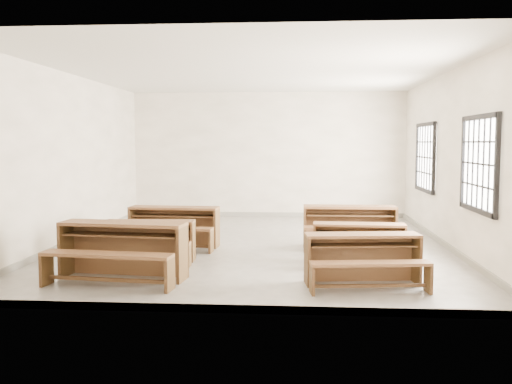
# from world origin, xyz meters

# --- Properties ---
(room) EXTENTS (8.50, 8.50, 3.20)m
(room) POSITION_xyz_m (0.09, 0.00, 2.14)
(room) COLOR gray
(room) RESTS_ON ground
(desk_set_0) EXTENTS (1.87, 1.11, 0.80)m
(desk_set_0) POSITION_xyz_m (-1.68, -2.77, 0.47)
(desk_set_0) COLOR brown
(desk_set_0) RESTS_ON ground
(desk_set_1) EXTENTS (1.48, 0.82, 0.65)m
(desk_set_1) POSITION_xyz_m (-1.62, -1.53, 0.38)
(desk_set_1) COLOR brown
(desk_set_1) RESTS_ON ground
(desk_set_2) EXTENTS (1.68, 0.94, 0.74)m
(desk_set_2) POSITION_xyz_m (-1.50, -0.26, 0.43)
(desk_set_2) COLOR brown
(desk_set_2) RESTS_ON ground
(desk_set_3) EXTENTS (1.62, 0.97, 0.69)m
(desk_set_3) POSITION_xyz_m (1.66, -2.85, 0.40)
(desk_set_3) COLOR brown
(desk_set_3) RESTS_ON ground
(desk_set_4) EXTENTS (1.47, 0.81, 0.65)m
(desk_set_4) POSITION_xyz_m (1.74, -1.55, 0.38)
(desk_set_4) COLOR brown
(desk_set_4) RESTS_ON ground
(desk_set_5) EXTENTS (1.69, 0.88, 0.76)m
(desk_set_5) POSITION_xyz_m (1.72, -0.06, 0.44)
(desk_set_5) COLOR brown
(desk_set_5) RESTS_ON ground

